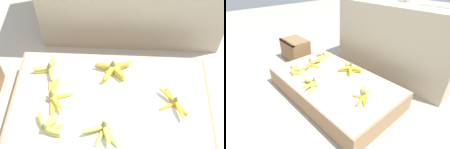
# 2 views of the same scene
# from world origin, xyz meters

# --- Properties ---
(ground_plane) EXTENTS (10.00, 10.00, 0.00)m
(ground_plane) POSITION_xyz_m (0.00, 0.00, 0.00)
(ground_plane) COLOR #A89E8E
(display_platform) EXTENTS (1.19, 0.71, 0.18)m
(display_platform) POSITION_xyz_m (0.00, 0.00, 0.09)
(display_platform) COLOR #997551
(display_platform) RESTS_ON ground_plane
(back_vendor_table) EXTENTS (1.29, 0.58, 0.76)m
(back_vendor_table) POSITION_xyz_m (0.12, 0.85, 0.38)
(back_vendor_table) COLOR tan
(back_vendor_table) RESTS_ON ground_plane
(wooden_crate) EXTENTS (0.36, 0.25, 0.27)m
(wooden_crate) POSITION_xyz_m (-0.93, 0.14, 0.14)
(wooden_crate) COLOR olive
(wooden_crate) RESTS_ON ground_plane
(banana_bunch_front_left) EXTENTS (0.18, 0.16, 0.10)m
(banana_bunch_front_left) POSITION_xyz_m (-0.33, -0.20, 0.21)
(banana_bunch_front_left) COLOR #DBCC4C
(banana_bunch_front_left) RESTS_ON display_platform
(banana_bunch_front_midleft) EXTENTS (0.22, 0.16, 0.10)m
(banana_bunch_front_midleft) POSITION_xyz_m (-0.03, -0.22, 0.21)
(banana_bunch_front_midleft) COLOR #DBCC4C
(banana_bunch_front_midleft) RESTS_ON display_platform
(banana_bunch_middle_left) EXTENTS (0.17, 0.29, 0.10)m
(banana_bunch_middle_left) POSITION_xyz_m (-0.33, -0.01, 0.21)
(banana_bunch_middle_left) COLOR gold
(banana_bunch_middle_left) RESTS_ON display_platform
(banana_bunch_middle_midright) EXTENTS (0.18, 0.24, 0.09)m
(banana_bunch_middle_midright) POSITION_xyz_m (0.37, -0.01, 0.20)
(banana_bunch_middle_midright) COLOR gold
(banana_bunch_middle_midright) RESTS_ON display_platform
(banana_bunch_back_left) EXTENTS (0.17, 0.22, 0.10)m
(banana_bunch_back_left) POSITION_xyz_m (-0.40, 0.19, 0.21)
(banana_bunch_back_left) COLOR #DBCC4C
(banana_bunch_back_left) RESTS_ON display_platform
(banana_bunch_back_midleft) EXTENTS (0.26, 0.18, 0.11)m
(banana_bunch_back_midleft) POSITION_xyz_m (0.01, 0.21, 0.21)
(banana_bunch_back_midleft) COLOR gold
(banana_bunch_back_midleft) RESTS_ON display_platform
(foam_tray_dark) EXTENTS (0.28, 0.18, 0.02)m
(foam_tray_dark) POSITION_xyz_m (0.41, 0.88, 0.77)
(foam_tray_dark) COLOR white
(foam_tray_dark) RESTS_ON back_vendor_table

